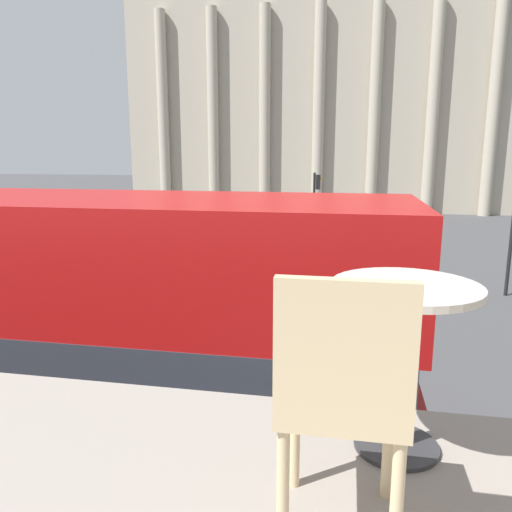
% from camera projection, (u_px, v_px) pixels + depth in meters
% --- Properties ---
extents(double_decker_bus, '(11.10, 2.69, 4.28)m').
position_uv_depth(double_decker_bus, '(6.00, 330.00, 7.06)').
color(double_decker_bus, black).
rests_on(double_decker_bus, ground_plane).
extents(cafe_dining_table, '(0.60, 0.60, 0.73)m').
position_uv_depth(cafe_dining_table, '(403.00, 330.00, 2.04)').
color(cafe_dining_table, '#2D2D30').
rests_on(cafe_dining_table, cafe_floor_slab).
extents(cafe_chair_0, '(0.40, 0.40, 0.91)m').
position_uv_depth(cafe_chair_0, '(343.00, 394.00, 1.54)').
color(cafe_chair_0, '#D1B789').
rests_on(cafe_chair_0, cafe_floor_slab).
extents(plaza_building_left, '(33.05, 16.97, 19.50)m').
position_uv_depth(plaza_building_left, '(324.00, 99.00, 47.09)').
color(plaza_building_left, '#B2A893').
rests_on(plaza_building_left, ground_plane).
extents(traffic_light_near, '(0.42, 0.24, 3.56)m').
position_uv_depth(traffic_light_near, '(187.00, 252.00, 12.77)').
color(traffic_light_near, black).
rests_on(traffic_light_near, ground_plane).
extents(traffic_light_far, '(0.42, 0.24, 3.88)m').
position_uv_depth(traffic_light_far, '(315.00, 201.00, 24.20)').
color(traffic_light_far, black).
rests_on(traffic_light_far, ground_plane).
extents(pedestrian_black, '(0.32, 0.32, 1.79)m').
position_uv_depth(pedestrian_black, '(247.00, 229.00, 25.08)').
color(pedestrian_black, '#282B33').
rests_on(pedestrian_black, ground_plane).
extents(pedestrian_white, '(0.32, 0.32, 1.83)m').
position_uv_depth(pedestrian_white, '(360.00, 252.00, 19.29)').
color(pedestrian_white, '#282B33').
rests_on(pedestrian_white, ground_plane).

